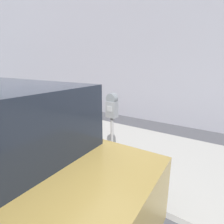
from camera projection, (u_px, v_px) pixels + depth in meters
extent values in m
plane|color=#47474C|center=(52.00, 211.00, 2.50)|extent=(60.00, 60.00, 0.00)
cube|color=#9E9B96|center=(127.00, 149.00, 4.25)|extent=(24.00, 2.80, 0.10)
cube|color=gray|center=(170.00, 38.00, 5.75)|extent=(24.00, 0.30, 5.81)
cylinder|color=gray|center=(112.00, 143.00, 3.25)|extent=(0.05, 0.05, 1.02)
cube|color=slate|center=(112.00, 109.00, 3.09)|extent=(0.18, 0.14, 0.29)
cube|color=gray|center=(110.00, 109.00, 3.02)|extent=(0.10, 0.01, 0.10)
cylinder|color=slate|center=(112.00, 98.00, 3.04)|extent=(0.18, 0.12, 0.18)
cylinder|color=black|center=(102.00, 190.00, 2.43)|extent=(0.69, 0.24, 0.68)
cylinder|color=black|center=(0.00, 144.00, 3.87)|extent=(0.69, 0.24, 0.68)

